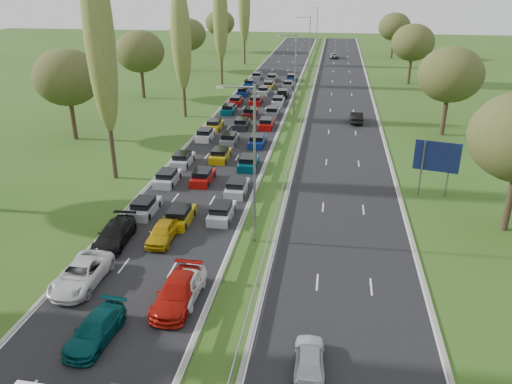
% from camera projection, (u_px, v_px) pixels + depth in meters
% --- Properties ---
extents(ground, '(260.00, 260.00, 0.00)m').
position_uv_depth(ground, '(295.00, 119.00, 71.94)').
color(ground, '#334B17').
rests_on(ground, ground).
extents(near_carriageway, '(10.50, 215.00, 0.04)m').
position_uv_depth(near_carriageway, '(251.00, 113.00, 75.17)').
color(near_carriageway, black).
rests_on(near_carriageway, ground).
extents(far_carriageway, '(10.50, 215.00, 0.04)m').
position_uv_depth(far_carriageway, '(342.00, 116.00, 73.26)').
color(far_carriageway, black).
rests_on(far_carriageway, ground).
extents(central_reservation, '(2.36, 215.00, 0.32)m').
position_uv_depth(central_reservation, '(296.00, 111.00, 74.00)').
color(central_reservation, gray).
rests_on(central_reservation, ground).
extents(lamp_columns, '(0.18, 140.18, 12.00)m').
position_uv_depth(lamp_columns, '(295.00, 80.00, 67.77)').
color(lamp_columns, gray).
rests_on(lamp_columns, ground).
extents(poplar_row, '(2.80, 127.80, 22.44)m').
position_uv_depth(poplar_row, '(154.00, 36.00, 58.59)').
color(poplar_row, '#2D2116').
rests_on(poplar_row, ground).
extents(woodland_left, '(8.00, 166.00, 11.10)m').
position_uv_depth(woodland_left, '(52.00, 83.00, 56.88)').
color(woodland_left, '#2D2116').
rests_on(woodland_left, ground).
extents(woodland_right, '(8.00, 153.00, 11.10)m').
position_uv_depth(woodland_right, '(466.00, 88.00, 54.05)').
color(woodland_right, '#2D2116').
rests_on(woodland_right, ground).
extents(traffic_queue_fill, '(9.06, 69.10, 0.80)m').
position_uv_depth(traffic_queue_fill, '(246.00, 118.00, 70.54)').
color(traffic_queue_fill, '#B2B7BC').
rests_on(traffic_queue_fill, ground).
extents(near_car_2, '(2.59, 5.57, 1.54)m').
position_uv_depth(near_car_2, '(81.00, 274.00, 32.51)').
color(near_car_2, silver).
rests_on(near_car_2, near_carriageway).
extents(near_car_3, '(2.42, 5.37, 1.53)m').
position_uv_depth(near_car_3, '(115.00, 234.00, 37.71)').
color(near_car_3, black).
rests_on(near_car_3, near_carriageway).
extents(near_car_7, '(2.28, 4.84, 1.37)m').
position_uv_depth(near_car_7, '(95.00, 330.00, 27.48)').
color(near_car_7, '#044043').
rests_on(near_car_7, near_carriageway).
extents(near_car_8, '(1.82, 4.37, 1.48)m').
position_uv_depth(near_car_8, '(163.00, 232.00, 38.06)').
color(near_car_8, '#B9910C').
rests_on(near_car_8, near_carriageway).
extents(near_car_11, '(2.30, 5.50, 1.59)m').
position_uv_depth(near_car_11, '(177.00, 292.00, 30.57)').
color(near_car_11, '#A5110A').
rests_on(near_car_11, near_carriageway).
extents(near_car_12, '(2.00, 4.59, 1.54)m').
position_uv_depth(near_car_12, '(185.00, 287.00, 31.17)').
color(near_car_12, white).
rests_on(near_car_12, near_carriageway).
extents(far_car_0, '(1.72, 3.92, 1.31)m').
position_uv_depth(far_car_0, '(309.00, 358.00, 25.45)').
color(far_car_0, silver).
rests_on(far_car_0, far_carriageway).
extents(far_car_1, '(1.71, 4.72, 1.55)m').
position_uv_depth(far_car_1, '(356.00, 117.00, 69.85)').
color(far_car_1, black).
rests_on(far_car_1, far_carriageway).
extents(far_car_2, '(2.30, 4.83, 1.33)m').
position_uv_depth(far_car_2, '(334.00, 55.00, 127.67)').
color(far_car_2, slate).
rests_on(far_car_2, far_carriageway).
extents(direction_sign, '(3.91, 1.07, 5.20)m').
position_uv_depth(direction_sign, '(437.00, 159.00, 45.03)').
color(direction_sign, gray).
rests_on(direction_sign, ground).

